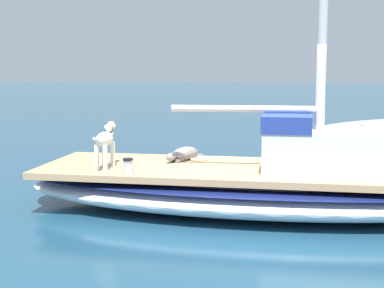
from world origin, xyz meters
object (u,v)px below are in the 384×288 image
object	(u,v)px
dog_grey	(184,154)
coiled_rope	(199,159)
sailboat_main	(257,189)
deck_winch	(128,166)
dog_white	(105,140)

from	to	relation	value
dog_grey	coiled_rope	size ratio (longest dim) A/B	2.67
sailboat_main	deck_winch	world-z (taller)	deck_winch
coiled_rope	dog_white	bearing A→B (deg)	-56.12
dog_grey	deck_winch	bearing A→B (deg)	-29.66
coiled_rope	deck_winch	bearing A→B (deg)	-36.56
sailboat_main	coiled_rope	xyz separation A→B (m)	(-0.63, -0.96, 0.35)
dog_grey	dog_white	xyz separation A→B (m)	(0.82, -1.08, 0.32)
dog_white	deck_winch	bearing A→B (deg)	51.36
dog_grey	coiled_rope	bearing A→B (deg)	105.31
coiled_rope	sailboat_main	bearing A→B (deg)	56.74
dog_white	sailboat_main	bearing A→B (deg)	96.61
sailboat_main	dog_grey	size ratio (longest dim) A/B	8.53
dog_white	coiled_rope	world-z (taller)	dog_white
sailboat_main	deck_winch	distance (m)	2.00
dog_white	deck_winch	distance (m)	0.63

